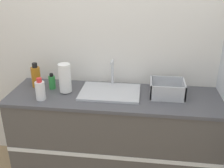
% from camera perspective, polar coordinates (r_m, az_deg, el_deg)
% --- Properties ---
extents(wall_back, '(4.30, 0.06, 2.60)m').
position_cam_1_polar(wall_back, '(2.54, 1.42, 8.84)').
color(wall_back, silver).
rests_on(wall_back, ground_plane).
extents(counter_cabinet, '(1.93, 0.61, 0.90)m').
position_cam_1_polar(counter_cabinet, '(2.60, 0.47, -11.39)').
color(counter_cabinet, '#514C47').
rests_on(counter_cabinet, ground_plane).
extents(sink, '(0.54, 0.39, 0.27)m').
position_cam_1_polar(sink, '(2.41, -0.40, -1.55)').
color(sink, silver).
rests_on(sink, counter_cabinet).
extents(paper_towel_roll, '(0.11, 0.11, 0.27)m').
position_cam_1_polar(paper_towel_roll, '(2.41, -10.20, 1.24)').
color(paper_towel_roll, '#4C4C51').
rests_on(paper_towel_roll, counter_cabinet).
extents(dish_rack, '(0.30, 0.26, 0.14)m').
position_cam_1_polar(dish_rack, '(2.39, 11.85, -1.39)').
color(dish_rack, '#B7BABF').
rests_on(dish_rack, counter_cabinet).
extents(bottle_green, '(0.06, 0.06, 0.15)m').
position_cam_1_polar(bottle_green, '(2.55, -12.92, 0.44)').
color(bottle_green, '#2D8C3D').
rests_on(bottle_green, counter_cabinet).
extents(bottle_white_spray, '(0.08, 0.08, 0.20)m').
position_cam_1_polar(bottle_white_spray, '(2.35, -15.35, -1.28)').
color(bottle_white_spray, white).
rests_on(bottle_white_spray, counter_cabinet).
extents(bottle_amber, '(0.09, 0.09, 0.24)m').
position_cam_1_polar(bottle_amber, '(2.62, -16.23, 1.63)').
color(bottle_amber, '#B26B19').
rests_on(bottle_amber, counter_cabinet).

